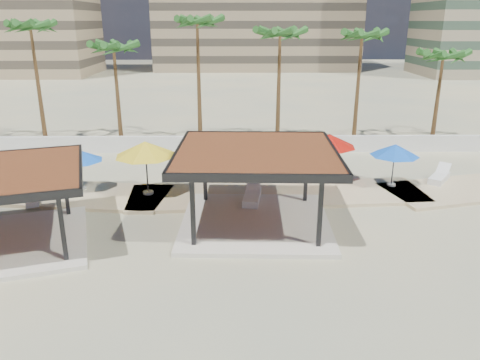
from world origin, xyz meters
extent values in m
plane|color=#C6B583|center=(0.00, 0.00, 0.00)|extent=(200.00, 200.00, 0.00)
cube|color=#C6B284|center=(-12.00, 7.50, 0.06)|extent=(16.40, 6.19, 0.24)
cube|color=#C6B284|center=(2.00, 7.00, 0.06)|extent=(16.24, 5.11, 0.24)
cube|color=silver|center=(0.00, 16.00, 0.60)|extent=(56.00, 0.30, 1.20)
cube|color=beige|center=(0.62, 3.31, 0.10)|extent=(7.11, 7.11, 0.21)
cube|color=black|center=(-2.07, 0.81, 1.77)|extent=(0.19, 0.19, 3.11)
cube|color=black|center=(-1.88, 6.00, 1.77)|extent=(0.19, 0.19, 3.11)
cube|color=black|center=(3.11, 0.61, 1.77)|extent=(0.19, 0.19, 3.11)
cube|color=black|center=(3.31, 5.80, 1.77)|extent=(0.19, 0.19, 3.11)
cube|color=brown|center=(0.62, 3.31, 3.47)|extent=(7.32, 7.32, 0.29)
cube|color=black|center=(0.48, -0.22, 3.47)|extent=(7.16, 0.40, 0.35)
cube|color=black|center=(0.75, 6.83, 3.47)|extent=(7.16, 0.40, 0.35)
cube|color=black|center=(-2.91, 3.44, 3.47)|extent=(0.40, 7.16, 0.35)
cube|color=black|center=(4.15, 3.17, 3.47)|extent=(0.40, 7.16, 0.35)
cube|color=beige|center=(-10.00, 1.20, 0.10)|extent=(7.93, 7.93, 0.19)
cube|color=black|center=(-7.00, -0.38, 1.63)|extent=(0.22, 0.22, 2.88)
cube|color=black|center=(-8.43, 4.20, 1.63)|extent=(0.22, 0.22, 2.88)
cube|color=black|center=(-10.97, 4.31, 3.20)|extent=(6.35, 2.08, 0.33)
cube|color=black|center=(-6.89, 2.17, 3.20)|extent=(2.08, 6.35, 0.33)
cylinder|color=beige|center=(-5.04, 6.97, 0.25)|extent=(0.57, 0.57, 0.14)
cylinder|color=#262628|center=(-5.04, 6.97, 1.54)|extent=(0.08, 0.08, 2.71)
cone|color=gold|center=(-5.04, 6.97, 2.70)|extent=(3.97, 3.97, 0.79)
cylinder|color=beige|center=(5.12, 9.20, 0.24)|extent=(0.53, 0.53, 0.13)
cylinder|color=#262628|center=(5.12, 9.20, 1.46)|extent=(0.07, 0.07, 2.56)
cone|color=#9D1008|center=(5.12, 9.20, 2.56)|extent=(3.78, 3.78, 0.75)
cylinder|color=beige|center=(8.58, 8.10, 0.24)|extent=(0.47, 0.47, 0.11)
cylinder|color=#262628|center=(8.58, 8.10, 1.31)|extent=(0.07, 0.07, 2.25)
cone|color=blue|center=(8.58, 8.10, 2.27)|extent=(3.45, 3.45, 0.66)
cylinder|color=beige|center=(-8.82, 7.74, 0.23)|extent=(0.44, 0.44, 0.11)
cylinder|color=#262628|center=(-8.82, 7.74, 1.23)|extent=(0.06, 0.06, 2.10)
cone|color=blue|center=(-8.82, 7.74, 2.13)|extent=(2.87, 2.87, 0.61)
cube|color=white|center=(-10.86, 5.80, 0.30)|extent=(1.27, 1.84, 0.24)
cube|color=white|center=(-10.86, 5.80, 0.45)|extent=(1.27, 1.84, 0.05)
cube|color=white|center=(-11.14, 6.42, 0.66)|extent=(0.77, 0.78, 0.44)
cube|color=white|center=(0.55, 5.80, 0.34)|extent=(1.08, 2.35, 0.32)
cube|color=white|center=(0.55, 5.80, 0.53)|extent=(1.08, 2.35, 0.07)
cube|color=white|center=(0.67, 6.68, 0.80)|extent=(0.84, 0.87, 0.58)
cube|color=white|center=(11.63, 8.86, 0.33)|extent=(1.87, 2.14, 0.30)
cube|color=white|center=(11.63, 8.86, 0.51)|extent=(1.87, 2.14, 0.06)
cube|color=white|center=(12.13, 9.52, 0.76)|extent=(1.00, 1.01, 0.54)
cone|color=brown|center=(-15.00, 18.70, 4.44)|extent=(0.36, 0.36, 8.87)
ellipsoid|color=#23591F|center=(-15.00, 18.70, 8.62)|extent=(3.00, 3.00, 1.80)
cone|color=brown|center=(-9.00, 18.10, 3.73)|extent=(0.36, 0.36, 7.45)
ellipsoid|color=#23591F|center=(-9.00, 18.10, 7.20)|extent=(3.00, 3.00, 1.80)
cone|color=brown|center=(-3.00, 18.90, 4.59)|extent=(0.36, 0.36, 9.19)
ellipsoid|color=#23591F|center=(-3.00, 18.90, 8.94)|extent=(3.00, 3.00, 1.80)
cone|color=brown|center=(3.00, 18.40, 4.19)|extent=(0.36, 0.36, 8.38)
ellipsoid|color=#23591F|center=(3.00, 18.40, 8.13)|extent=(3.00, 3.00, 1.80)
cone|color=brown|center=(9.00, 18.60, 4.13)|extent=(0.36, 0.36, 8.26)
ellipsoid|color=#23591F|center=(9.00, 18.60, 8.01)|extent=(3.00, 3.00, 1.80)
cone|color=brown|center=(15.00, 18.20, 3.41)|extent=(0.36, 0.36, 6.83)
ellipsoid|color=#23591F|center=(15.00, 18.20, 6.58)|extent=(3.00, 3.00, 1.80)
camera|label=1|loc=(-0.39, -16.87, 9.10)|focal=35.00mm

